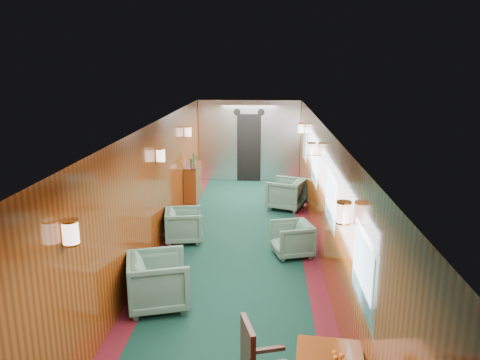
{
  "coord_description": "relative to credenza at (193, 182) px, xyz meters",
  "views": [
    {
      "loc": [
        0.53,
        -7.75,
        3.43
      ],
      "look_at": [
        0.0,
        1.32,
        1.15
      ],
      "focal_mm": 35.0,
      "sensor_mm": 36.0,
      "label": 1
    }
  ],
  "objects": [
    {
      "name": "armchair_left_far",
      "position": [
        0.26,
        -2.84,
        -0.15
      ],
      "size": [
        0.83,
        0.81,
        0.65
      ],
      "primitive_type": "imported",
      "rotation": [
        0.0,
        0.0,
        1.75
      ],
      "color": "#1B4036",
      "rests_on": "ground"
    },
    {
      "name": "windows_right",
      "position": [
        2.83,
        -3.45,
        0.97
      ],
      "size": [
        0.02,
        8.6,
        0.8
      ],
      "color": "silver",
      "rests_on": "ground"
    },
    {
      "name": "credenza",
      "position": [
        0.0,
        0.0,
        0.0
      ],
      "size": [
        0.33,
        1.05,
        1.21
      ],
      "color": "#6B2E0E",
      "rests_on": "ground"
    },
    {
      "name": "armchair_left_near",
      "position": [
        0.34,
        -5.39,
        -0.09
      ],
      "size": [
        1.06,
        1.04,
        0.78
      ],
      "primitive_type": "imported",
      "rotation": [
        0.0,
        0.0,
        1.86
      ],
      "color": "#1B4036",
      "rests_on": "ground"
    },
    {
      "name": "bulkhead",
      "position": [
        1.34,
        2.21,
        0.71
      ],
      "size": [
        2.98,
        0.17,
        2.39
      ],
      "color": "silver",
      "rests_on": "ground"
    },
    {
      "name": "armchair_right_far",
      "position": [
        2.34,
        -0.56,
        -0.11
      ],
      "size": [
        1.04,
        1.02,
        0.74
      ],
      "primitive_type": "imported",
      "rotation": [
        0.0,
        0.0,
        -1.94
      ],
      "color": "#1B4036",
      "rests_on": "ground"
    },
    {
      "name": "armchair_right_near",
      "position": [
        2.35,
        -3.42,
        -0.17
      ],
      "size": [
        0.84,
        0.83,
        0.63
      ],
      "primitive_type": "imported",
      "rotation": [
        0.0,
        0.0,
        -1.29
      ],
      "color": "#1B4036",
      "rests_on": "ground"
    },
    {
      "name": "room",
      "position": [
        1.34,
        -3.7,
        1.16
      ],
      "size": [
        12.0,
        12.1,
        2.4
      ],
      "color": "#0C2E24",
      "rests_on": "ground"
    },
    {
      "name": "wall_sconces",
      "position": [
        1.34,
        -3.14,
        1.31
      ],
      "size": [
        2.97,
        7.97,
        0.25
      ],
      "color": "beige",
      "rests_on": "ground"
    }
  ]
}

